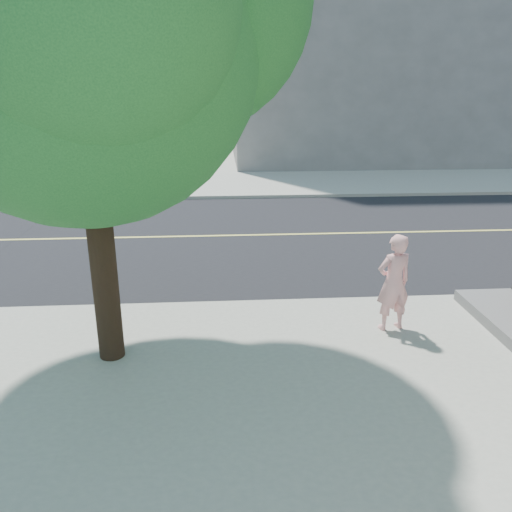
{
  "coord_description": "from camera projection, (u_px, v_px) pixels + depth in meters",
  "views": [
    {
      "loc": [
        4.28,
        -8.36,
        3.79
      ],
      "look_at": [
        4.78,
        -1.03,
        1.3
      ],
      "focal_mm": 35.82,
      "sensor_mm": 36.0,
      "label": 1
    }
  ],
  "objects": [
    {
      "name": "road_ew",
      "position": [
        55.0,
        239.0,
        13.09
      ],
      "size": [
        140.0,
        9.0,
        0.01
      ],
      "primitive_type": "cube",
      "color": "black",
      "rests_on": "ground"
    },
    {
      "name": "sidewalk_ne",
      "position": [
        377.0,
        150.0,
        30.02
      ],
      "size": [
        29.0,
        25.0,
        0.12
      ],
      "primitive_type": "cube",
      "color": "#9F9D8D",
      "rests_on": "ground"
    },
    {
      "name": "filler_ne",
      "position": [
        393.0,
        20.0,
        28.26
      ],
      "size": [
        18.0,
        16.0,
        14.0
      ],
      "primitive_type": "cube",
      "color": "slate",
      "rests_on": "sidewalk_ne"
    },
    {
      "name": "man_on_phone",
      "position": [
        394.0,
        283.0,
        7.83
      ],
      "size": [
        0.63,
        0.49,
        1.55
      ],
      "primitive_type": "imported",
      "rotation": [
        0.0,
        0.0,
        3.37
      ],
      "color": "#F2A3A0",
      "rests_on": "sidewalk_se"
    }
  ]
}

